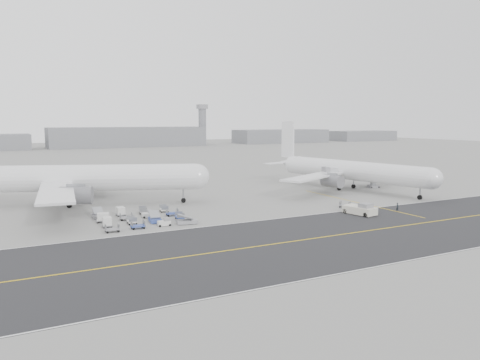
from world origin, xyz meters
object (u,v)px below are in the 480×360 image
ground_crew_a (397,207)px  jet_bridge (351,173)px  control_tower (202,124)px  airliner_a (74,178)px  pushback_tug (360,210)px  airliner_b (348,170)px

ground_crew_a → jet_bridge: bearing=53.2°
control_tower → airliner_a: 266.98m
airliner_a → control_tower: bearing=-8.5°
pushback_tug → control_tower: bearing=62.6°
airliner_b → airliner_a: bearing=160.1°
airliner_b → pushback_tug: (-20.48, -28.32, -4.36)m
control_tower → pushback_tug: (-78.97, -271.48, -15.23)m
airliner_b → ground_crew_a: bearing=-123.1°
jet_bridge → control_tower: bearing=90.7°
airliner_a → jet_bridge: size_ratio=3.52×
control_tower → airliner_b: 250.32m
pushback_tug → ground_crew_a: (9.19, -1.05, -0.10)m
control_tower → airliner_b: (-58.48, -243.15, -10.86)m
control_tower → jet_bridge: control_tower is taller
airliner_b → ground_crew_a: size_ratio=29.01×
airliner_a → airliner_b: 71.16m
control_tower → ground_crew_a: bearing=-104.4°
jet_bridge → airliner_b: bearing=-138.8°
airliner_a → pushback_tug: (50.02, -37.94, -5.07)m
pushback_tug → jet_bridge: (22.53, 29.39, 3.32)m
pushback_tug → ground_crew_a: 9.25m
control_tower → ground_crew_a: size_ratio=16.93×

